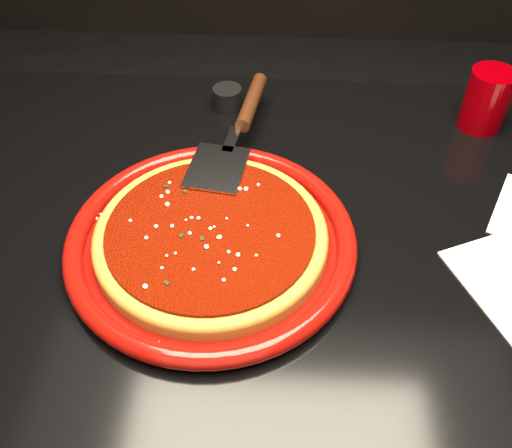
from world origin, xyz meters
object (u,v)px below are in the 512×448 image
(pizza_server, at_px, (237,130))
(cup, at_px, (487,100))
(plate, at_px, (211,240))
(table, at_px, (286,365))
(ramekin, at_px, (227,98))

(pizza_server, relative_size, cup, 3.37)
(pizza_server, bearing_deg, plate, -86.99)
(table, xyz_separation_m, cup, (0.32, 0.27, 0.43))
(table, height_order, pizza_server, pizza_server)
(table, distance_m, plate, 0.41)
(ramekin, bearing_deg, table, -67.43)
(plate, distance_m, cup, 0.53)
(pizza_server, xyz_separation_m, ramekin, (-0.03, 0.13, -0.03))
(pizza_server, distance_m, ramekin, 0.14)
(plate, relative_size, cup, 3.85)
(plate, xyz_separation_m, pizza_server, (0.02, 0.21, 0.04))
(cup, distance_m, ramekin, 0.44)
(cup, xyz_separation_m, ramekin, (-0.44, 0.03, -0.03))
(plate, height_order, cup, cup)
(pizza_server, height_order, cup, cup)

